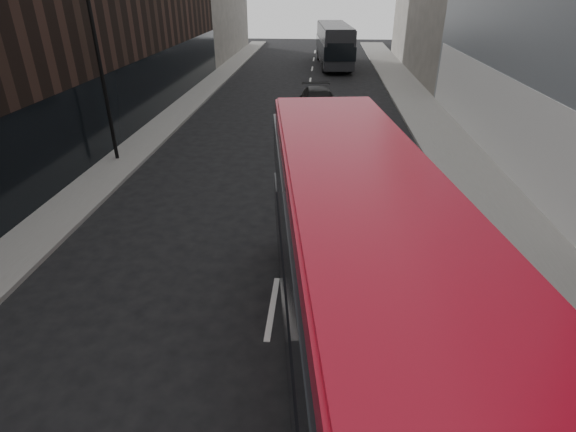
% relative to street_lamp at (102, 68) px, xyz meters
% --- Properties ---
extents(sidewalk_right, '(3.00, 80.00, 0.15)m').
position_rel_street_lamp_xyz_m(sidewalk_right, '(15.72, 7.00, -4.11)').
color(sidewalk_right, slate).
rests_on(sidewalk_right, ground).
extents(sidewalk_left, '(2.00, 80.00, 0.15)m').
position_rel_street_lamp_xyz_m(sidewalk_left, '(0.22, 7.00, -4.11)').
color(sidewalk_left, slate).
rests_on(sidewalk_left, ground).
extents(street_lamp, '(1.06, 0.22, 7.00)m').
position_rel_street_lamp_xyz_m(street_lamp, '(0.00, 0.00, 0.00)').
color(street_lamp, black).
rests_on(street_lamp, sidewalk_left).
extents(red_bus, '(4.20, 11.67, 4.63)m').
position_rel_street_lamp_xyz_m(red_bus, '(10.06, -12.19, -1.61)').
color(red_bus, '#A0091D').
rests_on(red_bus, ground).
extents(grey_bus, '(3.68, 12.06, 3.84)m').
position_rel_street_lamp_xyz_m(grey_bus, '(10.25, 27.83, -2.12)').
color(grey_bus, black).
rests_on(grey_bus, ground).
extents(car_a, '(2.19, 4.63, 1.53)m').
position_rel_street_lamp_xyz_m(car_a, '(10.83, 1.27, -3.42)').
color(car_a, black).
rests_on(car_a, ground).
extents(car_b, '(1.81, 4.06, 1.30)m').
position_rel_street_lamp_xyz_m(car_b, '(10.35, 2.06, -3.53)').
color(car_b, gray).
rests_on(car_b, ground).
extents(car_c, '(2.77, 5.63, 1.57)m').
position_rel_street_lamp_xyz_m(car_c, '(9.10, 8.97, -3.39)').
color(car_c, black).
rests_on(car_c, ground).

